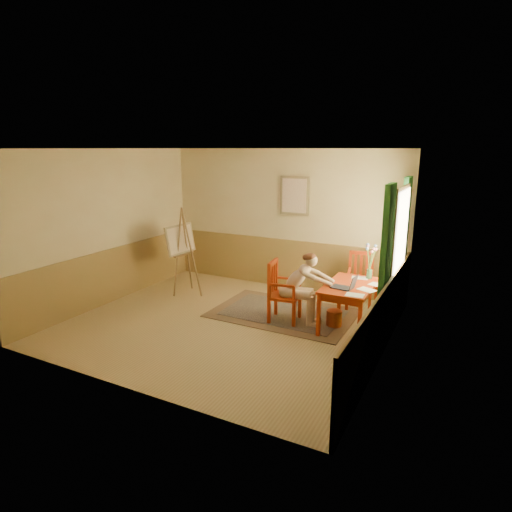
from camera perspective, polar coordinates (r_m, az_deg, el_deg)
The scene contains 14 objects.
room at distance 6.77m, azimuth -4.02°, elevation 2.10°, with size 5.04×4.54×2.84m.
wainscot at distance 7.67m, azimuth -0.82°, elevation -3.38°, with size 5.00×4.50×1.00m.
window at distance 6.99m, azimuth 18.18°, elevation 1.34°, with size 0.12×2.01×2.20m.
wall_portrait at distance 8.53m, azimuth 5.13°, elevation 7.98°, with size 0.60×0.05×0.76m.
rug at distance 7.59m, azimuth 3.62°, elevation -7.52°, with size 2.41×1.62×0.02m.
table at distance 6.97m, azimuth 12.32°, elevation -4.42°, with size 0.72×1.20×0.72m.
chair_left at distance 7.10m, azimuth 3.44°, elevation -4.74°, with size 0.53×0.51×1.03m.
chair_back at distance 7.96m, azimuth 13.61°, elevation -3.14°, with size 0.52×0.54×1.00m.
figure at distance 6.98m, azimuth 5.95°, elevation -3.81°, with size 0.92×0.45×1.21m.
laptop at distance 6.71m, azimuth 11.80°, elevation -3.91°, with size 0.39×0.27×0.22m.
papers at distance 6.88m, azimuth 14.23°, elevation -3.95°, with size 0.65×1.10×0.00m.
vase at distance 7.27m, azimuth 14.86°, elevation -0.86°, with size 0.20×0.29×0.58m.
wastebasket at distance 7.13m, azimuth 10.33°, elevation -8.15°, with size 0.25×0.25×0.27m, color #C44E26.
easel at distance 8.50m, azimuth -9.83°, elevation 1.73°, with size 0.59×0.76×1.71m.
Camera 1 is at (3.44, -5.66, 2.81)m, focal length 30.17 mm.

